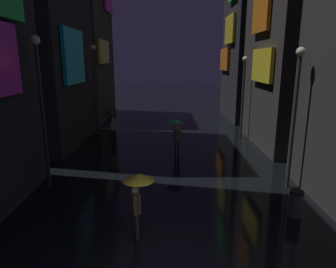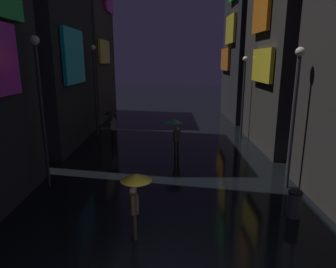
{
  "view_description": "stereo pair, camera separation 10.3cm",
  "coord_description": "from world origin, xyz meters",
  "px_view_note": "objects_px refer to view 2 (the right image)",
  "views": [
    {
      "loc": [
        -0.08,
        -5.77,
        5.2
      ],
      "look_at": [
        0.0,
        9.3,
        1.46
      ],
      "focal_mm": 32.0,
      "sensor_mm": 36.0,
      "label": 1
    },
    {
      "loc": [
        0.02,
        -5.77,
        5.2
      ],
      "look_at": [
        0.0,
        9.3,
        1.46
      ],
      "focal_mm": 32.0,
      "sensor_mm": 36.0,
      "label": 2
    }
  ],
  "objects_px": {
    "pedestrian_midstreet_left_yellow": "(136,188)",
    "streetlamp_right_far": "(244,88)",
    "streetlamp_right_near": "(295,104)",
    "pedestrian_foreground_right_green": "(175,127)",
    "streetlamp_left_near": "(41,97)",
    "streetlamp_left_far": "(95,81)",
    "pedestrian_foreground_left_black": "(112,118)",
    "trash_bin": "(295,204)"
  },
  "relations": [
    {
      "from": "pedestrian_foreground_left_black",
      "to": "streetlamp_right_near",
      "type": "bearing_deg",
      "value": -38.69
    },
    {
      "from": "streetlamp_right_far",
      "to": "streetlamp_left_near",
      "type": "bearing_deg",
      "value": -141.14
    },
    {
      "from": "pedestrian_foreground_right_green",
      "to": "streetlamp_right_near",
      "type": "distance_m",
      "value": 6.45
    },
    {
      "from": "streetlamp_right_far",
      "to": "streetlamp_left_far",
      "type": "height_order",
      "value": "streetlamp_left_far"
    },
    {
      "from": "streetlamp_right_near",
      "to": "streetlamp_left_near",
      "type": "xyz_separation_m",
      "value": [
        -10.0,
        0.08,
        0.23
      ]
    },
    {
      "from": "pedestrian_foreground_left_black",
      "to": "streetlamp_left_near",
      "type": "bearing_deg",
      "value": -102.12
    },
    {
      "from": "pedestrian_foreground_right_green",
      "to": "pedestrian_midstreet_left_yellow",
      "type": "bearing_deg",
      "value": -99.38
    },
    {
      "from": "streetlamp_right_near",
      "to": "streetlamp_left_far",
      "type": "bearing_deg",
      "value": 137.82
    },
    {
      "from": "streetlamp_right_near",
      "to": "streetlamp_left_far",
      "type": "relative_size",
      "value": 0.92
    },
    {
      "from": "pedestrian_midstreet_left_yellow",
      "to": "streetlamp_right_near",
      "type": "relative_size",
      "value": 0.37
    },
    {
      "from": "pedestrian_foreground_left_black",
      "to": "streetlamp_right_far",
      "type": "height_order",
      "value": "streetlamp_right_far"
    },
    {
      "from": "streetlamp_right_near",
      "to": "streetlamp_right_far",
      "type": "xyz_separation_m",
      "value": [
        0.0,
        8.14,
        -0.14
      ]
    },
    {
      "from": "pedestrian_foreground_left_black",
      "to": "streetlamp_left_near",
      "type": "distance_m",
      "value": 7.23
    },
    {
      "from": "pedestrian_foreground_left_black",
      "to": "streetlamp_left_far",
      "type": "distance_m",
      "value": 3.4
    },
    {
      "from": "pedestrian_foreground_left_black",
      "to": "trash_bin",
      "type": "distance_m",
      "value": 12.2
    },
    {
      "from": "pedestrian_foreground_left_black",
      "to": "streetlamp_right_far",
      "type": "xyz_separation_m",
      "value": [
        8.55,
        1.29,
        1.73
      ]
    },
    {
      "from": "pedestrian_foreground_right_green",
      "to": "streetlamp_right_far",
      "type": "relative_size",
      "value": 0.39
    },
    {
      "from": "streetlamp_right_near",
      "to": "streetlamp_left_near",
      "type": "bearing_deg",
      "value": 179.53
    },
    {
      "from": "pedestrian_foreground_left_black",
      "to": "streetlamp_left_near",
      "type": "height_order",
      "value": "streetlamp_left_near"
    },
    {
      "from": "pedestrian_midstreet_left_yellow",
      "to": "streetlamp_left_near",
      "type": "xyz_separation_m",
      "value": [
        -4.09,
        3.88,
        2.1
      ]
    },
    {
      "from": "streetlamp_right_far",
      "to": "pedestrian_foreground_right_green",
      "type": "bearing_deg",
      "value": -138.85
    },
    {
      "from": "pedestrian_foreground_right_green",
      "to": "streetlamp_left_near",
      "type": "relative_size",
      "value": 0.35
    },
    {
      "from": "streetlamp_left_near",
      "to": "streetlamp_right_far",
      "type": "bearing_deg",
      "value": 38.86
    },
    {
      "from": "streetlamp_right_near",
      "to": "pedestrian_foreground_right_green",
      "type": "bearing_deg",
      "value": 138.18
    },
    {
      "from": "pedestrian_foreground_right_green",
      "to": "pedestrian_foreground_left_black",
      "type": "relative_size",
      "value": 1.0
    },
    {
      "from": "pedestrian_midstreet_left_yellow",
      "to": "streetlamp_left_near",
      "type": "distance_m",
      "value": 6.02
    },
    {
      "from": "pedestrian_foreground_right_green",
      "to": "streetlamp_right_near",
      "type": "bearing_deg",
      "value": -41.82
    },
    {
      "from": "trash_bin",
      "to": "streetlamp_right_far",
      "type": "bearing_deg",
      "value": 86.21
    },
    {
      "from": "pedestrian_foreground_left_black",
      "to": "streetlamp_left_far",
      "type": "height_order",
      "value": "streetlamp_left_far"
    },
    {
      "from": "pedestrian_foreground_left_black",
      "to": "trash_bin",
      "type": "bearing_deg",
      "value": -49.74
    },
    {
      "from": "streetlamp_right_far",
      "to": "trash_bin",
      "type": "bearing_deg",
      "value": -93.79
    },
    {
      "from": "streetlamp_right_far",
      "to": "trash_bin",
      "type": "relative_size",
      "value": 5.83
    },
    {
      "from": "pedestrian_midstreet_left_yellow",
      "to": "streetlamp_right_near",
      "type": "xyz_separation_m",
      "value": [
        5.91,
        3.8,
        1.87
      ]
    },
    {
      "from": "pedestrian_midstreet_left_yellow",
      "to": "streetlamp_right_far",
      "type": "height_order",
      "value": "streetlamp_right_far"
    },
    {
      "from": "streetlamp_right_near",
      "to": "streetlamp_left_near",
      "type": "height_order",
      "value": "streetlamp_left_near"
    },
    {
      "from": "streetlamp_right_near",
      "to": "trash_bin",
      "type": "xyz_separation_m",
      "value": [
        -0.7,
        -2.42,
        -3.07
      ]
    },
    {
      "from": "trash_bin",
      "to": "streetlamp_left_far",
      "type": "bearing_deg",
      "value": 129.01
    },
    {
      "from": "streetlamp_left_near",
      "to": "trash_bin",
      "type": "relative_size",
      "value": 6.56
    },
    {
      "from": "pedestrian_foreground_left_black",
      "to": "pedestrian_midstreet_left_yellow",
      "type": "bearing_deg",
      "value": -76.09
    },
    {
      "from": "pedestrian_midstreet_left_yellow",
      "to": "streetlamp_right_near",
      "type": "bearing_deg",
      "value": 32.75
    },
    {
      "from": "pedestrian_foreground_right_green",
      "to": "streetlamp_right_far",
      "type": "distance_m",
      "value": 6.35
    },
    {
      "from": "streetlamp_right_far",
      "to": "streetlamp_left_near",
      "type": "distance_m",
      "value": 12.85
    }
  ]
}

